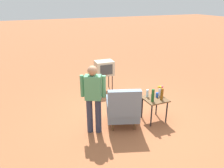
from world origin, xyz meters
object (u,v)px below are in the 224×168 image
Objects in this scene: side_table at (155,102)px; soda_can_blue at (157,95)px; armchair at (123,108)px; person_standing at (93,96)px; bottle_short_clear at (147,93)px; bottle_tall_amber at (162,94)px; flower_vase at (160,90)px; bottle_wine_green at (153,96)px; tv_on_stand at (104,68)px.

soda_can_blue reaches higher than side_table.
armchair is 0.85m from person_standing.
person_standing is at bearing -3.51° from side_table.
person_standing is (0.72, -0.05, 0.44)m from armchair.
bottle_tall_amber is (-0.24, 0.28, 0.05)m from bottle_short_clear.
bottle_short_clear is 0.75× the size of flower_vase.
side_table is 1.64m from person_standing.
person_standing reaches higher than flower_vase.
person_standing is 1.71m from bottle_tall_amber.
person_standing is 1.45m from bottle_wine_green.
flower_vase is (-0.13, -0.07, 0.09)m from soda_can_blue.
bottle_tall_amber is (-0.26, 0.00, -0.01)m from bottle_wine_green.
bottle_tall_amber is at bearing 169.77° from armchair.
side_table is at bearing 177.10° from armchair.
bottle_wine_green is 1.07× the size of bottle_tall_amber.
tv_on_stand is at bearing -82.94° from bottle_wine_green.
person_standing is 6.19× the size of flower_vase.
bottle_short_clear is (0.14, -0.15, 0.19)m from side_table.
soda_can_blue is (-0.08, -0.05, 0.15)m from side_table.
tv_on_stand is 8.44× the size of soda_can_blue.
person_standing reaches higher than side_table.
person_standing is 8.20× the size of bottle_short_clear.
person_standing is (1.59, -0.10, 0.41)m from side_table.
person_standing is 13.44× the size of soda_can_blue.
bottle_tall_amber is (-1.69, 0.23, -0.16)m from person_standing.
side_table is at bearing 27.57° from flower_vase.
bottle_wine_green is (0.02, 0.28, 0.06)m from bottle_short_clear.
side_table is 2.08× the size of bottle_tall_amber.
armchair is 0.77m from bottle_short_clear.
bottle_wine_green reaches higher than bottle_short_clear.
bottle_wine_green reaches higher than soda_can_blue.
soda_can_blue is (-1.67, 0.05, -0.25)m from person_standing.
tv_on_stand reaches higher than bottle_wine_green.
bottle_tall_amber reaches higher than flower_vase.
soda_can_blue is at bearing -144.96° from bottle_wine_green.
bottle_wine_green is at bearing -1.10° from bottle_tall_amber.
flower_vase reaches higher than soda_can_blue.
bottle_short_clear reaches higher than soda_can_blue.
armchair is 8.69× the size of soda_can_blue.
bottle_tall_amber is (-0.10, 0.13, 0.24)m from side_table.
person_standing is at bearing 63.76° from tv_on_stand.
bottle_short_clear is 0.25m from soda_can_blue.
person_standing reaches higher than bottle_wine_green.
soda_can_blue is at bearing 154.79° from bottle_short_clear.
armchair reaches higher than bottle_wine_green.
bottle_wine_green is (-1.43, 0.22, -0.15)m from person_standing.
armchair is 0.97m from soda_can_blue.
tv_on_stand reaches higher than bottle_short_clear.
armchair reaches higher than side_table.
bottle_tall_amber is 1.13× the size of flower_vase.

